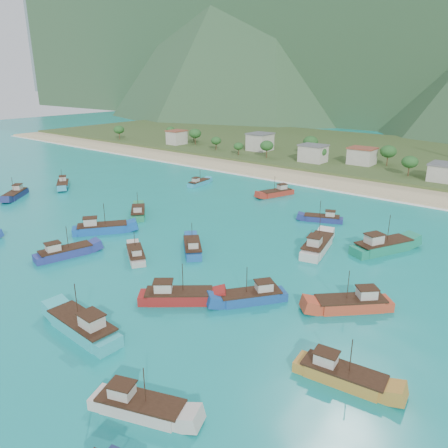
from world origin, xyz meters
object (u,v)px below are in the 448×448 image
Objects in this scene: boat_7 at (252,297)px; boat_19 at (16,195)px; boat_3 at (139,407)px; boat_24 at (382,247)px; boat_25 at (277,193)px; boat_6 at (63,185)px; boat_12 at (317,246)px; boat_17 at (178,297)px; boat_13 at (101,229)px; boat_14 at (65,253)px; boat_2 at (193,248)px; boat_20 at (352,304)px; boat_22 at (199,183)px; boat_1 at (83,327)px; boat_4 at (341,376)px; boat_5 at (138,213)px; boat_0 at (323,219)px; boat_8 at (136,255)px.

boat_19 is (-86.89, 6.96, 0.03)m from boat_7.
boat_3 is 58.60m from boat_24.
boat_7 is at bearing 138.46° from boat_25.
boat_12 is at bearing 126.49° from boat_6.
boat_17 is at bearing 129.27° from boat_19.
boat_6 is at bearing -165.33° from boat_13.
boat_12 is at bearing 56.41° from boat_14.
boat_14 is at bearing -112.52° from boat_24.
boat_17 is at bearing -115.28° from boat_12.
boat_20 is (33.55, -1.67, 0.12)m from boat_2.
boat_12 is 60.22m from boat_22.
boat_1 is 57.46m from boat_24.
boat_4 is 106.60m from boat_19.
boat_5 is at bearing 122.99° from boat_14.
boat_24 is 44.88m from boat_25.
boat_12 is at bearing 166.71° from boat_3.
boat_19 reaches higher than boat_0.
boat_17 is 1.06× the size of boat_19.
boat_0 is at bearing -12.06° from boat_20.
boat_3 is at bearing 119.61° from boat_19.
boat_1 is (-2.97, -63.34, 0.38)m from boat_0.
boat_7 is (-4.55, 26.17, 0.03)m from boat_3.
boat_7 is 0.79× the size of boat_12.
boat_19 is at bearing 176.74° from boat_14.
boat_0 is at bearing 24.67° from boat_2.
boat_4 is at bearing -65.20° from boat_1.
boat_24 is (95.25, 25.34, 0.26)m from boat_19.
boat_2 is at bearing 13.06° from boat_7.
boat_22 is at bearing -161.98° from boat_3.
boat_8 is at bearing -169.91° from boat_2.
boat_17 is (17.98, -7.04, 0.24)m from boat_8.
boat_17 is 1.00× the size of boat_25.
boat_6 is 1.14× the size of boat_8.
boat_2 is at bearing 48.05° from boat_13.
boat_22 is at bearing 57.01° from boat_0.
boat_22 is (-54.46, 25.70, -0.39)m from boat_12.
boat_24 is (10.18, 7.56, 0.07)m from boat_12.
boat_8 is at bearing 134.84° from boat_0.
boat_2 is at bearing 121.49° from boat_25.
boat_25 is (-21.00, 12.88, 0.14)m from boat_0.
boat_2 reaches higher than boat_22.
boat_14 reaches higher than boat_2.
boat_8 is at bearing -111.02° from boat_24.
boat_17 is at bearing 76.13° from boat_7.
boat_25 is (-28.57, 30.19, -0.23)m from boat_12.
boat_12 reaches higher than boat_2.
boat_25 is at bearing 120.35° from boat_12.
boat_0 is 1.04× the size of boat_8.
boat_3 is 51.31m from boat_12.
boat_22 is at bearing 58.05° from boat_5.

